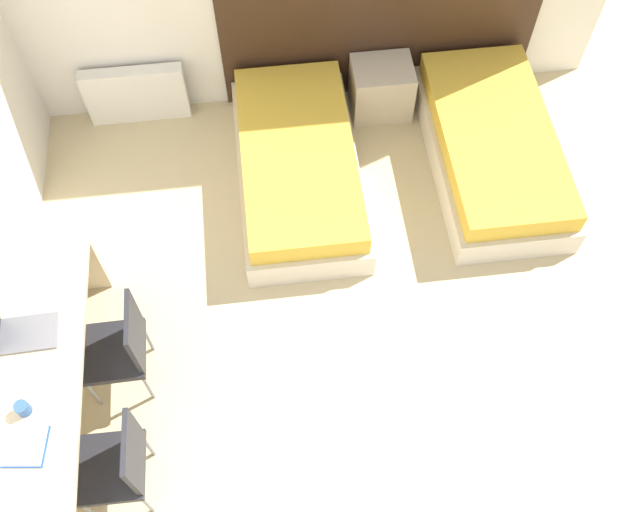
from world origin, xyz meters
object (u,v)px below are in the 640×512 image
(nightstand, at_px, (381,88))
(bed_near_door, at_px, (492,148))
(bed_near_window, at_px, (298,167))
(chair_near_notebook, at_px, (118,463))
(laptop, at_px, (17,330))
(chair_near_laptop, at_px, (121,346))

(nightstand, bearing_deg, bed_near_door, -42.77)
(bed_near_window, relative_size, chair_near_notebook, 2.09)
(bed_near_door, bearing_deg, bed_near_window, 180.00)
(laptop, bearing_deg, chair_near_laptop, -4.14)
(chair_near_notebook, bearing_deg, chair_near_laptop, 91.07)
(nightstand, relative_size, chair_near_laptop, 0.57)
(laptop, bearing_deg, bed_near_door, 22.13)
(bed_near_door, bearing_deg, chair_near_laptop, -152.14)
(nightstand, distance_m, chair_near_laptop, 3.09)
(nightstand, bearing_deg, chair_near_laptop, -132.84)
(bed_near_door, relative_size, laptop, 5.23)
(nightstand, distance_m, chair_near_notebook, 3.68)
(chair_near_laptop, xyz_separation_m, chair_near_notebook, (-0.00, -0.75, 0.00))
(bed_near_door, distance_m, chair_near_notebook, 3.69)
(chair_near_laptop, xyz_separation_m, laptop, (-0.54, 0.02, 0.33))
(bed_near_door, xyz_separation_m, laptop, (-3.43, -1.50, 0.61))
(nightstand, height_order, laptop, laptop)
(chair_near_notebook, relative_size, laptop, 2.50)
(bed_near_window, relative_size, chair_near_laptop, 2.09)
(bed_near_window, relative_size, bed_near_door, 1.00)
(chair_near_laptop, relative_size, laptop, 2.50)
(bed_near_window, distance_m, chair_near_laptop, 2.03)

